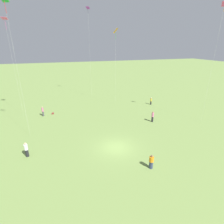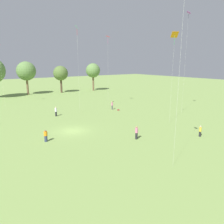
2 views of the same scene
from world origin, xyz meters
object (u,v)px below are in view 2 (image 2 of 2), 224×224
Objects in this scene: kite_1 at (77,32)px; person_5 at (200,131)px; person_3 at (46,136)px; person_4 at (56,112)px; person_0 at (112,105)px; picnic_bag_0 at (118,110)px; person_1 at (136,133)px; kite_4 at (108,41)px; kite_3 at (188,21)px; kite_0 at (174,38)px.

person_5 is at bearing -85.24° from kite_1.
person_4 is at bearing -47.53° from person_3.
person_5 is (-0.41, -22.35, -0.14)m from person_0.
kite_1 reaches higher than picnic_bag_0.
person_5 is at bearing -65.18° from person_1.
person_3 is at bearing -177.99° from kite_4.
person_0 is 14.77m from kite_4.
kite_3 is (17.36, -12.93, 1.96)m from kite_1.
person_3 is 29.20m from kite_4.
person_3 is 25.36m from kite_0.
kite_3 reaches higher than person_3.
person_4 is 16.20m from kite_1.
kite_4 reaches higher than person_1.
kite_1 is 0.88× the size of kite_3.
kite_3 is at bearing -48.09° from kite_1.
person_1 is 17.36m from kite_0.
kite_0 is 18.36m from kite_4.
kite_1 is 36.81× the size of picnic_bag_0.
person_5 is 23.07m from kite_3.
person_5 is at bearing 147.75° from kite_0.
person_4 is at bearing 166.88° from picnic_bag_0.
kite_3 reaches higher than person_0.
person_3 is 14.38m from person_4.
kite_4 reaches higher than picnic_bag_0.
person_4 is 0.11× the size of kite_1.
kite_4 is (14.02, 2.10, 14.31)m from person_4.
picnic_bag_0 is (19.71, 9.75, -0.66)m from person_3.
person_4 reaches higher than person_0.
person_4 is at bearing 170.93° from kite_1.
kite_1 reaches higher than person_0.
person_1 reaches higher than picnic_bag_0.
kite_3 is (10.41, 11.05, 17.37)m from person_5.
person_3 is 0.88× the size of person_4.
kite_3 reaches higher than person_1.
kite_3 is at bearing -81.36° from kite_0.
kite_1 is (5.35, 0.22, 15.29)m from person_4.
person_0 is 0.99× the size of person_4.
person_0 is 12.79m from person_4.
person_0 is 1.13× the size of person_3.
person_1 is 1.15× the size of person_3.
picnic_bag_0 is (-9.50, 9.63, -18.04)m from kite_3.
kite_0 is at bearing -20.50° from person_1.
person_1 is at bearing -105.15° from kite_1.
person_1 is 24.79m from kite_1.
person_0 is at bearing 91.97° from person_4.
person_3 is 0.09× the size of kite_1.
picnic_bag_0 is at bearing -34.17° from kite_1.
person_1 is at bearing -141.99° from person_3.
picnic_bag_0 is at bearing -153.79° from person_5.
kite_4 is 34.25× the size of picnic_bag_0.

